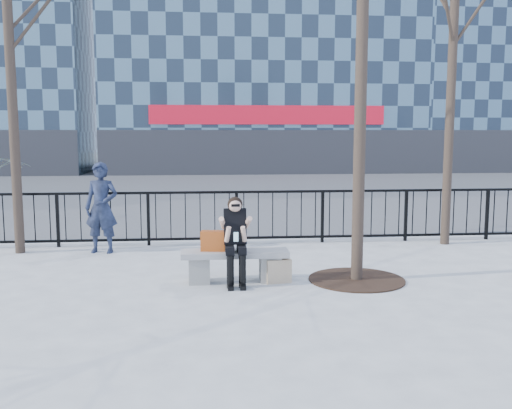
{
  "coord_description": "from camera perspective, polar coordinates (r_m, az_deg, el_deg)",
  "views": [
    {
      "loc": [
        -0.47,
        -8.62,
        2.31
      ],
      "look_at": [
        0.4,
        0.8,
        1.1
      ],
      "focal_mm": 40.0,
      "sensor_mm": 36.0,
      "label": 1
    }
  ],
  "objects": [
    {
      "name": "shopping_bag",
      "position": [
        8.82,
        2.26,
        -6.68
      ],
      "size": [
        0.41,
        0.21,
        0.37
      ],
      "primitive_type": "cube",
      "rotation": [
        0.0,
        0.0,
        0.18
      ],
      "color": "beige",
      "rests_on": "ground"
    },
    {
      "name": "bench_main",
      "position": [
        8.86,
        -2.11,
        -5.82
      ],
      "size": [
        1.65,
        0.46,
        0.49
      ],
      "color": "slate",
      "rests_on": "ground"
    },
    {
      "name": "seated_woman",
      "position": [
        8.63,
        -2.07,
        -3.67
      ],
      "size": [
        0.5,
        0.64,
        1.34
      ],
      "color": "black",
      "rests_on": "ground"
    },
    {
      "name": "tree_grate",
      "position": [
        9.14,
        10.02,
        -7.39
      ],
      "size": [
        1.5,
        1.5,
        0.02
      ],
      "primitive_type": "cylinder",
      "color": "black",
      "rests_on": "ground"
    },
    {
      "name": "street_surface",
      "position": [
        23.74,
        -4.11,
        1.7
      ],
      "size": [
        60.0,
        23.0,
        0.01
      ],
      "primitive_type": "cube",
      "color": "#474747",
      "rests_on": "ground"
    },
    {
      "name": "standing_man",
      "position": [
        11.26,
        -15.19,
        -0.31
      ],
      "size": [
        0.7,
        0.52,
        1.74
      ],
      "primitive_type": "imported",
      "rotation": [
        0.0,
        0.0,
        -0.18
      ],
      "color": "black",
      "rests_on": "ground"
    },
    {
      "name": "ground",
      "position": [
        8.94,
        -2.1,
        -7.7
      ],
      "size": [
        120.0,
        120.0,
        0.0
      ],
      "primitive_type": "plane",
      "color": "gray",
      "rests_on": "ground"
    },
    {
      "name": "railing",
      "position": [
        11.76,
        -2.92,
        -1.31
      ],
      "size": [
        14.0,
        0.06,
        1.1
      ],
      "color": "black",
      "rests_on": "ground"
    },
    {
      "name": "handbag",
      "position": [
        8.8,
        -4.31,
        -3.64
      ],
      "size": [
        0.39,
        0.22,
        0.31
      ],
      "primitive_type": "cube",
      "rotation": [
        0.0,
        0.0,
        -0.13
      ],
      "color": "#A64514",
      "rests_on": "bench_main"
    }
  ]
}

